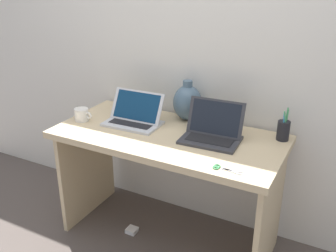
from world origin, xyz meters
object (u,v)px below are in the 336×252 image
at_px(laptop_right, 213,130).
at_px(scissors, 222,168).
at_px(coffee_mug, 82,115).
at_px(pen_cup, 283,130).
at_px(green_vase, 187,102).
at_px(power_brick, 132,230).
at_px(laptop_left, 135,116).

relative_size(laptop_right, scissors, 2.30).
relative_size(coffee_mug, pen_cup, 0.65).
relative_size(green_vase, power_brick, 3.68).
distance_m(coffee_mug, scissors, 1.03).
bearing_deg(scissors, coffee_mug, 170.07).
relative_size(laptop_left, pen_cup, 1.83).
relative_size(laptop_left, green_vase, 1.36).
xyz_separation_m(scissors, power_brick, (-0.67, 0.17, -0.74)).
xyz_separation_m(laptop_left, power_brick, (0.02, -0.12, -0.78)).
bearing_deg(green_vase, laptop_right, -38.98).
distance_m(coffee_mug, pen_cup, 1.24).
distance_m(green_vase, coffee_mug, 0.68).
height_order(laptop_right, scissors, laptop_right).
bearing_deg(green_vase, coffee_mug, -149.96).
bearing_deg(coffee_mug, laptop_right, 8.65).
distance_m(laptop_left, scissors, 0.75).
height_order(laptop_left, green_vase, green_vase).
height_order(green_vase, scissors, green_vase).
bearing_deg(laptop_left, scissors, -23.23).
height_order(laptop_left, laptop_right, laptop_right).
height_order(laptop_left, pen_cup, laptop_left).
xyz_separation_m(green_vase, pen_cup, (0.62, -0.03, -0.06)).
bearing_deg(pen_cup, scissors, -111.18).
relative_size(laptop_left, coffee_mug, 2.83).
relative_size(coffee_mug, scissors, 0.84).
bearing_deg(laptop_left, green_vase, 39.81).
distance_m(green_vase, pen_cup, 0.62).
height_order(pen_cup, power_brick, pen_cup).
bearing_deg(pen_cup, coffee_mug, -165.80).
bearing_deg(green_vase, pen_cup, -3.11).
xyz_separation_m(laptop_right, pen_cup, (0.36, 0.18, 0.00)).
distance_m(pen_cup, power_brick, 1.20).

